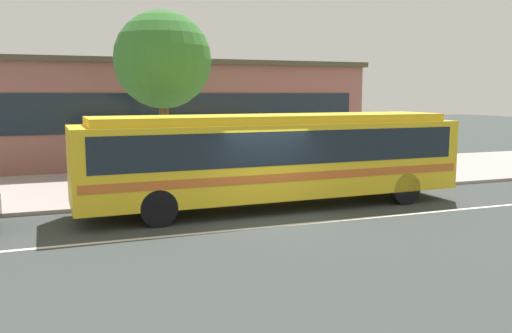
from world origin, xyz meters
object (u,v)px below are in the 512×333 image
object	(u,v)px
pedestrian_walking_along_curb	(249,162)
street_tree_near_stop	(163,61)
pedestrian_waiting_near_sign	(113,167)
bus_stop_sign	(382,144)
transit_bus	(275,154)

from	to	relation	value
pedestrian_walking_along_curb	street_tree_near_stop	xyz separation A→B (m)	(-2.58, 2.11, 3.55)
pedestrian_waiting_near_sign	pedestrian_walking_along_curb	distance (m)	4.62
bus_stop_sign	pedestrian_waiting_near_sign	bearing A→B (deg)	173.67
transit_bus	pedestrian_walking_along_curb	size ratio (longest dim) A/B	6.95
pedestrian_waiting_near_sign	pedestrian_walking_along_curb	bearing A→B (deg)	-7.32
pedestrian_waiting_near_sign	street_tree_near_stop	world-z (taller)	street_tree_near_stop
street_tree_near_stop	transit_bus	bearing A→B (deg)	-61.22
street_tree_near_stop	pedestrian_waiting_near_sign	bearing A→B (deg)	-142.79
transit_bus	pedestrian_waiting_near_sign	distance (m)	5.51
transit_bus	bus_stop_sign	distance (m)	5.54
pedestrian_walking_along_curb	bus_stop_sign	distance (m)	5.16
transit_bus	bus_stop_sign	bearing A→B (deg)	21.17
transit_bus	pedestrian_walking_along_curb	world-z (taller)	transit_bus
pedestrian_waiting_near_sign	bus_stop_sign	size ratio (longest dim) A/B	0.70
transit_bus	pedestrian_waiting_near_sign	xyz separation A→B (m)	(-4.53, 3.07, -0.58)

